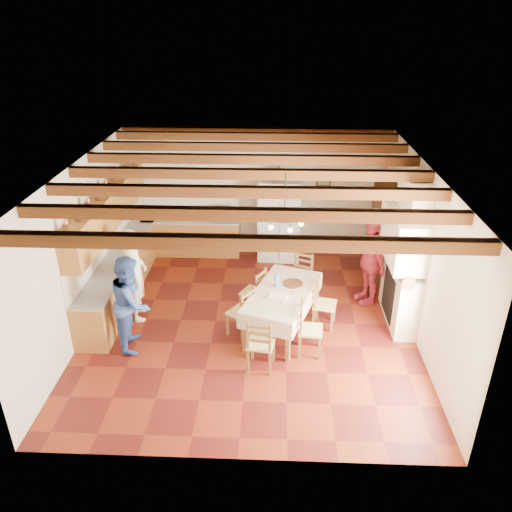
{
  "coord_description": "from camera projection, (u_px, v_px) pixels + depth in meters",
  "views": [
    {
      "loc": [
        0.44,
        -7.96,
        5.35
      ],
      "look_at": [
        0.1,
        0.3,
        1.25
      ],
      "focal_mm": 35.0,
      "sensor_mm": 36.0,
      "label": 1
    }
  ],
  "objects": [
    {
      "name": "upper_cabinets",
      "position": [
        108.0,
        209.0,
        9.74
      ],
      "size": [
        0.35,
        4.2,
        0.7
      ],
      "primitive_type": "cube",
      "color": "brown",
      "rests_on": "ground"
    },
    {
      "name": "chair_left_near",
      "position": [
        241.0,
        311.0,
        8.95
      ],
      "size": [
        0.57,
        0.57,
        0.96
      ],
      "primitive_type": null,
      "rotation": [
        0.0,
        0.0,
        -2.16
      ],
      "color": "brown",
      "rests_on": "floor"
    },
    {
      "name": "chair_left_far",
      "position": [
        253.0,
        291.0,
        9.59
      ],
      "size": [
        0.55,
        0.56,
        0.96
      ],
      "primitive_type": null,
      "rotation": [
        0.0,
        0.0,
        -2.04
      ],
      "color": "brown",
      "rests_on": "floor"
    },
    {
      "name": "person_man",
      "position": [
        135.0,
        274.0,
        9.28
      ],
      "size": [
        0.58,
        0.75,
        1.83
      ],
      "primitive_type": "imported",
      "rotation": [
        0.0,
        0.0,
        1.81
      ],
      "color": "white",
      "rests_on": "floor"
    },
    {
      "name": "microwave",
      "position": [
        223.0,
        214.0,
        11.72
      ],
      "size": [
        0.5,
        0.36,
        0.27
      ],
      "primitive_type": "imported",
      "rotation": [
        0.0,
        0.0,
        -0.06
      ],
      "color": "silver",
      "rests_on": "countertop_back"
    },
    {
      "name": "chair_right_near",
      "position": [
        311.0,
        329.0,
        8.45
      ],
      "size": [
        0.44,
        0.46,
        0.96
      ],
      "primitive_type": null,
      "rotation": [
        0.0,
        0.0,
        1.48
      ],
      "color": "brown",
      "rests_on": "floor"
    },
    {
      "name": "wall_back",
      "position": [
        257.0,
        191.0,
        11.77
      ],
      "size": [
        6.0,
        0.02,
        3.0
      ],
      "primitive_type": "cube",
      "color": "beige",
      "rests_on": "ground"
    },
    {
      "name": "countertop_back",
      "position": [
        191.0,
        219.0,
        11.82
      ],
      "size": [
        2.34,
        0.62,
        0.04
      ],
      "primitive_type": "cube",
      "color": "slate",
      "rests_on": "lower_cabinets_back"
    },
    {
      "name": "floor",
      "position": [
        250.0,
        322.0,
        9.52
      ],
      "size": [
        6.0,
        6.5,
        0.02
      ],
      "primitive_type": "cube",
      "color": "#4B1310",
      "rests_on": "ground"
    },
    {
      "name": "hutch",
      "position": [
        381.0,
        229.0,
        10.82
      ],
      "size": [
        0.65,
        1.23,
        2.13
      ],
      "primitive_type": null,
      "rotation": [
        0.0,
        0.0,
        -0.14
      ],
      "color": "#3B1D12",
      "rests_on": "floor"
    },
    {
      "name": "fridge_vase",
      "position": [
        278.0,
        172.0,
        11.13
      ],
      "size": [
        0.34,
        0.34,
        0.29
      ],
      "primitive_type": "imported",
      "rotation": [
        0.0,
        0.0,
        -0.29
      ],
      "color": "#3B1D12",
      "rests_on": "refrigerator"
    },
    {
      "name": "refrigerator",
      "position": [
        280.0,
        219.0,
        11.62
      ],
      "size": [
        1.01,
        0.85,
        1.94
      ],
      "primitive_type": "cube",
      "rotation": [
        0.0,
        0.0,
        -0.06
      ],
      "color": "silver",
      "rests_on": "floor"
    },
    {
      "name": "wall_picture",
      "position": [
        324.0,
        178.0,
        11.53
      ],
      "size": [
        0.34,
        0.03,
        0.42
      ],
      "primitive_type": "cube",
      "color": "black",
      "rests_on": "ground"
    },
    {
      "name": "chair_end_far",
      "position": [
        300.0,
        277.0,
        10.09
      ],
      "size": [
        0.54,
        0.53,
        0.96
      ],
      "primitive_type": null,
      "rotation": [
        0.0,
        0.0,
        -0.4
      ],
      "color": "brown",
      "rests_on": "floor"
    },
    {
      "name": "fireplace",
      "position": [
        401.0,
        254.0,
        8.97
      ],
      "size": [
        0.56,
        1.6,
        2.8
      ],
      "primitive_type": null,
      "color": "beige",
      "rests_on": "ground"
    },
    {
      "name": "chair_end_near",
      "position": [
        261.0,
        343.0,
        8.1
      ],
      "size": [
        0.48,
        0.46,
        0.96
      ],
      "primitive_type": null,
      "rotation": [
        0.0,
        0.0,
        2.98
      ],
      "color": "brown",
      "rests_on": "floor"
    },
    {
      "name": "chandelier",
      "position": [
        285.0,
        217.0,
        8.28
      ],
      "size": [
        0.47,
        0.47,
        0.03
      ],
      "primitive_type": "torus",
      "color": "black",
      "rests_on": "ground"
    },
    {
      "name": "wall_left",
      "position": [
        83.0,
        248.0,
        8.96
      ],
      "size": [
        0.02,
        6.5,
        3.0
      ],
      "primitive_type": "cube",
      "color": "beige",
      "rests_on": "ground"
    },
    {
      "name": "wall_front",
      "position": [
        235.0,
        370.0,
        5.93
      ],
      "size": [
        6.0,
        0.02,
        3.0
      ],
      "primitive_type": "cube",
      "color": "beige",
      "rests_on": "ground"
    },
    {
      "name": "backsplash_left",
      "position": [
        105.0,
        239.0,
        10.03
      ],
      "size": [
        0.03,
        4.3,
        0.6
      ],
      "primitive_type": "cube",
      "color": "silver",
      "rests_on": "ground"
    },
    {
      "name": "dining_table",
      "position": [
        282.0,
        295.0,
        8.95
      ],
      "size": [
        1.53,
        2.1,
        0.83
      ],
      "rotation": [
        0.0,
        0.0,
        -0.33
      ],
      "color": "beige",
      "rests_on": "floor"
    },
    {
      "name": "ceiling",
      "position": [
        249.0,
        168.0,
        8.18
      ],
      "size": [
        6.0,
        6.5,
        0.02
      ],
      "primitive_type": "cube",
      "color": "white",
      "rests_on": "ground"
    },
    {
      "name": "wall_right",
      "position": [
        421.0,
        254.0,
        8.74
      ],
      "size": [
        0.02,
        6.5,
        3.0
      ],
      "primitive_type": "cube",
      "color": "beige",
      "rests_on": "ground"
    },
    {
      "name": "ceiling_beams",
      "position": [
        249.0,
        174.0,
        8.22
      ],
      "size": [
        6.0,
        6.3,
        0.16
      ],
      "primitive_type": null,
      "color": "#3D180C",
      "rests_on": "ground"
    },
    {
      "name": "lower_cabinets_left",
      "position": [
        123.0,
        273.0,
        10.36
      ],
      "size": [
        0.6,
        4.3,
        0.86
      ],
      "primitive_type": "cube",
      "color": "brown",
      "rests_on": "ground"
    },
    {
      "name": "chair_right_far",
      "position": [
        325.0,
        304.0,
        9.19
      ],
      "size": [
        0.49,
        0.5,
        0.96
      ],
      "primitive_type": null,
      "rotation": [
        0.0,
        0.0,
        1.34
      ],
      "color": "brown",
      "rests_on": "floor"
    },
    {
      "name": "person_woman_blue",
      "position": [
        132.0,
        302.0,
        8.51
      ],
      "size": [
        0.73,
        0.89,
        1.72
      ],
      "primitive_type": "imported",
      "rotation": [
        0.0,
        0.0,
        1.66
      ],
      "color": "#3453A3",
      "rests_on": "floor"
    },
    {
      "name": "backsplash_back",
      "position": [
        192.0,
        202.0,
        11.93
      ],
      "size": [
        2.3,
        0.03,
        0.6
      ],
      "primitive_type": "cube",
      "color": "silver",
      "rests_on": "ground"
    },
    {
      "name": "person_woman_red",
      "position": [
        370.0,
        262.0,
        9.81
      ],
      "size": [
        0.74,
        1.13,
        1.78
      ],
      "primitive_type": "imported",
      "rotation": [
        0.0,
        0.0,
        -1.25
      ],
      "color": "#BC2F43",
      "rests_on": "floor"
    },
    {
      "name": "lower_cabinets_back",
      "position": [
        192.0,
        237.0,
        12.02
      ],
      "size": [
        2.3,
        0.6,
        0.86
      ],
      "primitive_type": "cube",
      "color": "brown",
      "rests_on": "ground"
    },
    {
      "name": "countertop_left",
      "position": [
        120.0,
        253.0,
        10.16
      ],
      "size": [
        0.62,
        4.3,
        0.04
      ],
      "primitive_type": "cube",
      "color": "slate",
      "rests_on": "lower_cabinets_left"
    }
  ]
}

